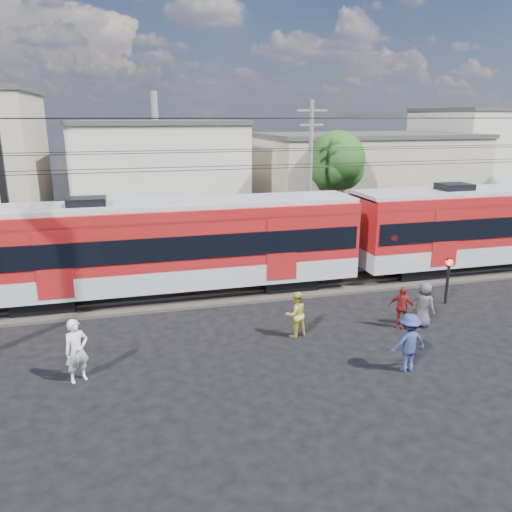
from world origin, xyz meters
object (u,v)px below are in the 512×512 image
at_px(commuter_train, 175,243).
at_px(crossing_signal, 448,272).
at_px(pedestrian_c, 408,343).
at_px(pedestrian_a, 77,351).

xyz_separation_m(commuter_train, crossing_signal, (10.77, -3.73, -1.03)).
xyz_separation_m(pedestrian_c, crossing_signal, (4.66, 4.69, 0.44)).
bearing_deg(pedestrian_c, crossing_signal, -137.51).
relative_size(pedestrian_a, pedestrian_c, 1.03).
bearing_deg(pedestrian_c, commuter_train, -56.77).
bearing_deg(commuter_train, crossing_signal, -19.13).
bearing_deg(pedestrian_a, commuter_train, 35.24).
distance_m(commuter_train, pedestrian_a, 7.55).
bearing_deg(pedestrian_c, pedestrian_a, -14.08).
height_order(pedestrian_a, crossing_signal, crossing_signal).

